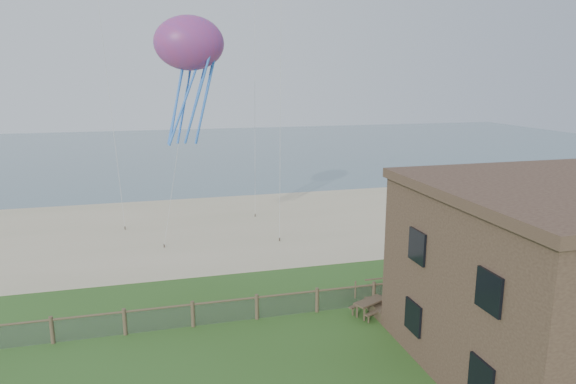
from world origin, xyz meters
name	(u,v)px	position (x,y,z in m)	size (l,w,h in m)	color
sand_beach	(216,227)	(0.00, 22.00, 0.00)	(72.00, 20.00, 0.02)	#BDB088
ocean	(182,150)	(0.00, 66.00, 0.00)	(160.00, 68.00, 0.02)	slate
chainlink_fence	(257,308)	(0.00, 6.00, 0.55)	(36.20, 0.20, 1.25)	#483C29
motel_deck	(506,294)	(13.00, 5.00, 0.25)	(15.00, 2.00, 0.50)	brown
picnic_table	(370,308)	(5.37, 5.00, 0.36)	(1.69, 1.27, 0.71)	brown
octopus_kite	(191,79)	(-2.00, 14.94, 11.19)	(3.79, 2.68, 7.81)	#FF3028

